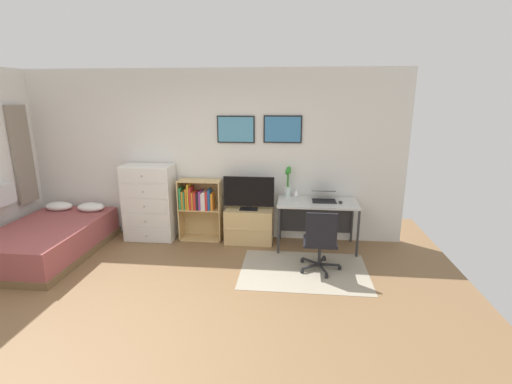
# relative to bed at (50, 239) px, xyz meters

# --- Properties ---
(ground_plane) EXTENTS (7.20, 7.20, 0.00)m
(ground_plane) POSITION_rel_bed_xyz_m (2.23, -1.38, -0.24)
(ground_plane) COLOR brown
(wall_back_with_posters) EXTENTS (6.12, 0.09, 2.70)m
(wall_back_with_posters) POSITION_rel_bed_xyz_m (2.24, 1.05, 1.12)
(wall_back_with_posters) COLOR silver
(wall_back_with_posters) RESTS_ON ground_plane
(area_rug) EXTENTS (1.70, 1.20, 0.01)m
(area_rug) POSITION_rel_bed_xyz_m (3.73, -0.15, -0.23)
(area_rug) COLOR #9E937F
(area_rug) RESTS_ON ground_plane
(bed) EXTENTS (1.27, 2.01, 0.59)m
(bed) POSITION_rel_bed_xyz_m (0.00, 0.00, 0.00)
(bed) COLOR brown
(bed) RESTS_ON ground_plane
(dresser) EXTENTS (0.79, 0.46, 1.23)m
(dresser) POSITION_rel_bed_xyz_m (1.25, 0.78, 0.38)
(dresser) COLOR white
(dresser) RESTS_ON ground_plane
(bookshelf) EXTENTS (0.68, 0.30, 0.99)m
(bookshelf) POSITION_rel_bed_xyz_m (2.05, 0.84, 0.36)
(bookshelf) COLOR tan
(bookshelf) RESTS_ON ground_plane
(tv_stand) EXTENTS (0.75, 0.41, 0.55)m
(tv_stand) POSITION_rel_bed_xyz_m (2.87, 0.79, 0.04)
(tv_stand) COLOR tan
(tv_stand) RESTS_ON ground_plane
(television) EXTENTS (0.79, 0.16, 0.53)m
(television) POSITION_rel_bed_xyz_m (2.87, 0.77, 0.58)
(television) COLOR black
(television) RESTS_ON tv_stand
(desk) EXTENTS (1.21, 0.64, 0.74)m
(desk) POSITION_rel_bed_xyz_m (3.93, 0.76, 0.37)
(desk) COLOR silver
(desk) RESTS_ON ground_plane
(office_chair) EXTENTS (0.56, 0.58, 0.86)m
(office_chair) POSITION_rel_bed_xyz_m (3.93, -0.15, 0.22)
(office_chair) COLOR #232326
(office_chair) RESTS_ON ground_plane
(laptop) EXTENTS (0.36, 0.39, 0.16)m
(laptop) POSITION_rel_bed_xyz_m (4.02, 0.76, 0.56)
(laptop) COLOR black
(laptop) RESTS_ON desk
(computer_mouse) EXTENTS (0.06, 0.10, 0.03)m
(computer_mouse) POSITION_rel_bed_xyz_m (4.26, 0.63, 0.52)
(computer_mouse) COLOR #262628
(computer_mouse) RESTS_ON desk
(bamboo_vase) EXTENTS (0.09, 0.10, 0.49)m
(bamboo_vase) POSITION_rel_bed_xyz_m (3.47, 0.91, 0.77)
(bamboo_vase) COLOR silver
(bamboo_vase) RESTS_ON desk
(wine_glass) EXTENTS (0.07, 0.07, 0.18)m
(wine_glass) POSITION_rel_bed_xyz_m (3.60, 0.62, 0.64)
(wine_glass) COLOR silver
(wine_glass) RESTS_ON desk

